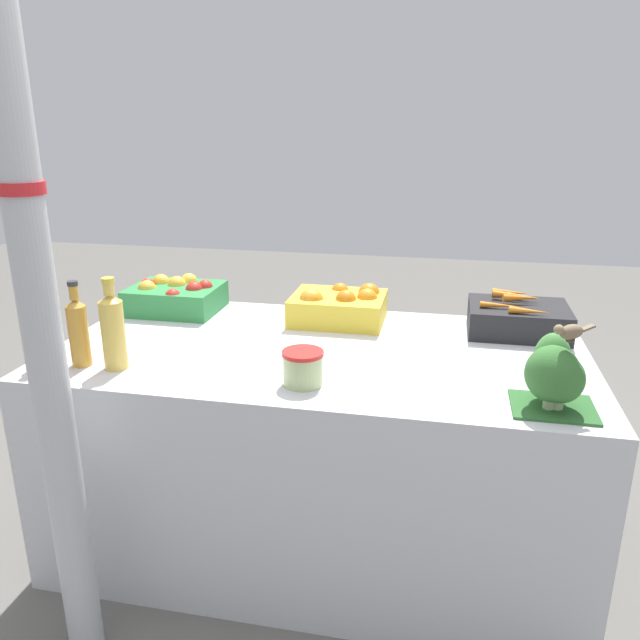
{
  "coord_description": "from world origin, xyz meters",
  "views": [
    {
      "loc": [
        0.4,
        -1.95,
        1.51
      ],
      "look_at": [
        0.0,
        0.0,
        0.86
      ],
      "focal_mm": 35.0,
      "sensor_mm": 36.0,
      "label": 1
    }
  ],
  "objects_px": {
    "carrot_crate": "(518,318)",
    "pickle_jar": "(303,368)",
    "apple_crate": "(175,296)",
    "orange_crate": "(339,306)",
    "support_pole": "(28,238)",
    "juice_bottle_ruby": "(50,331)",
    "juice_bottle_amber": "(78,330)",
    "juice_bottle_golden": "(113,330)",
    "broccoli_pile": "(554,374)",
    "sparrow_bird": "(570,332)"
  },
  "relations": [
    {
      "from": "broccoli_pile",
      "to": "carrot_crate",
      "type": "bearing_deg",
      "value": 92.91
    },
    {
      "from": "broccoli_pile",
      "to": "orange_crate",
      "type": "bearing_deg",
      "value": 137.72
    },
    {
      "from": "support_pole",
      "to": "broccoli_pile",
      "type": "relative_size",
      "value": 11.18
    },
    {
      "from": "carrot_crate",
      "to": "pickle_jar",
      "type": "distance_m",
      "value": 0.9
    },
    {
      "from": "juice_bottle_amber",
      "to": "juice_bottle_golden",
      "type": "bearing_deg",
      "value": -0.0
    },
    {
      "from": "apple_crate",
      "to": "juice_bottle_golden",
      "type": "xyz_separation_m",
      "value": [
        0.07,
        -0.61,
        0.06
      ]
    },
    {
      "from": "support_pole",
      "to": "apple_crate",
      "type": "relative_size",
      "value": 7.03
    },
    {
      "from": "carrot_crate",
      "to": "apple_crate",
      "type": "bearing_deg",
      "value": 179.95
    },
    {
      "from": "juice_bottle_amber",
      "to": "sparrow_bird",
      "type": "distance_m",
      "value": 1.44
    },
    {
      "from": "apple_crate",
      "to": "broccoli_pile",
      "type": "bearing_deg",
      "value": -24.86
    },
    {
      "from": "juice_bottle_ruby",
      "to": "sparrow_bird",
      "type": "xyz_separation_m",
      "value": [
        1.53,
        -0.05,
        0.12
      ]
    },
    {
      "from": "orange_crate",
      "to": "juice_bottle_ruby",
      "type": "relative_size",
      "value": 1.4
    },
    {
      "from": "support_pole",
      "to": "carrot_crate",
      "type": "height_order",
      "value": "support_pole"
    },
    {
      "from": "sparrow_bird",
      "to": "juice_bottle_ruby",
      "type": "bearing_deg",
      "value": -35.97
    },
    {
      "from": "orange_crate",
      "to": "juice_bottle_amber",
      "type": "xyz_separation_m",
      "value": [
        -0.72,
        -0.6,
        0.05
      ]
    },
    {
      "from": "broccoli_pile",
      "to": "juice_bottle_golden",
      "type": "bearing_deg",
      "value": 178.87
    },
    {
      "from": "carrot_crate",
      "to": "juice_bottle_golden",
      "type": "relative_size",
      "value": 1.2
    },
    {
      "from": "apple_crate",
      "to": "orange_crate",
      "type": "xyz_separation_m",
      "value": [
        0.67,
        -0.0,
        0.0
      ]
    },
    {
      "from": "juice_bottle_ruby",
      "to": "juice_bottle_amber",
      "type": "height_order",
      "value": "juice_bottle_amber"
    },
    {
      "from": "juice_bottle_ruby",
      "to": "juice_bottle_golden",
      "type": "height_order",
      "value": "juice_bottle_golden"
    },
    {
      "from": "apple_crate",
      "to": "pickle_jar",
      "type": "xyz_separation_m",
      "value": [
        0.67,
        -0.61,
        -0.01
      ]
    },
    {
      "from": "orange_crate",
      "to": "sparrow_bird",
      "type": "xyz_separation_m",
      "value": [
        0.71,
        -0.65,
        0.17
      ]
    },
    {
      "from": "orange_crate",
      "to": "sparrow_bird",
      "type": "height_order",
      "value": "sparrow_bird"
    },
    {
      "from": "broccoli_pile",
      "to": "sparrow_bird",
      "type": "distance_m",
      "value": 0.13
    },
    {
      "from": "apple_crate",
      "to": "sparrow_bird",
      "type": "bearing_deg",
      "value": -25.23
    },
    {
      "from": "broccoli_pile",
      "to": "sparrow_bird",
      "type": "xyz_separation_m",
      "value": [
        0.02,
        -0.02,
        0.13
      ]
    },
    {
      "from": "apple_crate",
      "to": "pickle_jar",
      "type": "height_order",
      "value": "apple_crate"
    },
    {
      "from": "apple_crate",
      "to": "juice_bottle_ruby",
      "type": "distance_m",
      "value": 0.63
    },
    {
      "from": "broccoli_pile",
      "to": "sparrow_bird",
      "type": "bearing_deg",
      "value": -45.16
    },
    {
      "from": "pickle_jar",
      "to": "apple_crate",
      "type": "bearing_deg",
      "value": 137.75
    },
    {
      "from": "carrot_crate",
      "to": "juice_bottle_amber",
      "type": "bearing_deg",
      "value": -156.32
    },
    {
      "from": "sparrow_bird",
      "to": "carrot_crate",
      "type": "bearing_deg",
      "value": -119.64
    },
    {
      "from": "pickle_jar",
      "to": "juice_bottle_golden",
      "type": "bearing_deg",
      "value": 179.62
    },
    {
      "from": "sparrow_bird",
      "to": "support_pole",
      "type": "bearing_deg",
      "value": -21.7
    },
    {
      "from": "apple_crate",
      "to": "broccoli_pile",
      "type": "xyz_separation_m",
      "value": [
        1.36,
        -0.63,
        0.04
      ]
    },
    {
      "from": "orange_crate",
      "to": "juice_bottle_ruby",
      "type": "bearing_deg",
      "value": -143.64
    },
    {
      "from": "broccoli_pile",
      "to": "juice_bottle_ruby",
      "type": "xyz_separation_m",
      "value": [
        -1.51,
        0.03,
        0.01
      ]
    },
    {
      "from": "orange_crate",
      "to": "pickle_jar",
      "type": "relative_size",
      "value": 2.86
    },
    {
      "from": "apple_crate",
      "to": "juice_bottle_ruby",
      "type": "relative_size",
      "value": 1.4
    },
    {
      "from": "apple_crate",
      "to": "carrot_crate",
      "type": "bearing_deg",
      "value": -0.05
    },
    {
      "from": "support_pole",
      "to": "sparrow_bird",
      "type": "height_order",
      "value": "support_pole"
    },
    {
      "from": "support_pole",
      "to": "juice_bottle_golden",
      "type": "distance_m",
      "value": 0.48
    },
    {
      "from": "apple_crate",
      "to": "sparrow_bird",
      "type": "distance_m",
      "value": 1.54
    },
    {
      "from": "apple_crate",
      "to": "juice_bottle_amber",
      "type": "relative_size",
      "value": 1.27
    },
    {
      "from": "carrot_crate",
      "to": "pickle_jar",
      "type": "relative_size",
      "value": 2.86
    },
    {
      "from": "orange_crate",
      "to": "broccoli_pile",
      "type": "bearing_deg",
      "value": -42.28
    },
    {
      "from": "carrot_crate",
      "to": "support_pole",
      "type": "bearing_deg",
      "value": -143.11
    },
    {
      "from": "apple_crate",
      "to": "orange_crate",
      "type": "height_order",
      "value": "orange_crate"
    },
    {
      "from": "broccoli_pile",
      "to": "juice_bottle_amber",
      "type": "xyz_separation_m",
      "value": [
        -1.41,
        0.03,
        0.02
      ]
    },
    {
      "from": "apple_crate",
      "to": "juice_bottle_golden",
      "type": "relative_size",
      "value": 1.2
    }
  ]
}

